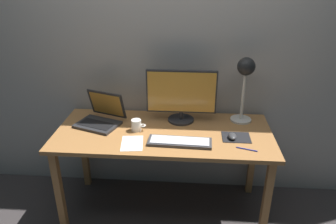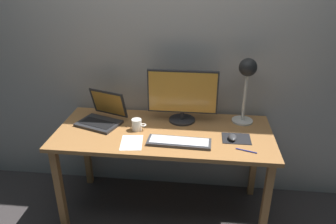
{
  "view_description": "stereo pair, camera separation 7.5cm",
  "coord_description": "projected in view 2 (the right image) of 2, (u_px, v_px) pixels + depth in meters",
  "views": [
    {
      "loc": [
        0.19,
        -2.09,
        1.86
      ],
      "look_at": [
        0.04,
        -0.05,
        0.92
      ],
      "focal_mm": 34.1,
      "sensor_mm": 36.0,
      "label": 1
    },
    {
      "loc": [
        0.26,
        -2.08,
        1.86
      ],
      "look_at": [
        0.04,
        -0.05,
        0.92
      ],
      "focal_mm": 34.1,
      "sensor_mm": 36.0,
      "label": 2
    }
  ],
  "objects": [
    {
      "name": "ground_plane",
      "position": [
        164.0,
        209.0,
        2.68
      ],
      "size": [
        4.8,
        4.8,
        0.0
      ],
      "primitive_type": "plane",
      "color": "#383333",
      "rests_on": "ground"
    },
    {
      "name": "back_wall",
      "position": [
        170.0,
        44.0,
        2.5
      ],
      "size": [
        4.8,
        0.06,
        2.6
      ],
      "primitive_type": "cube",
      "color": "#A8A099",
      "rests_on": "ground"
    },
    {
      "name": "desk",
      "position": [
        164.0,
        140.0,
        2.4
      ],
      "size": [
        1.6,
        0.7,
        0.74
      ],
      "color": "#A8703D",
      "rests_on": "ground"
    },
    {
      "name": "monitor",
      "position": [
        182.0,
        95.0,
        2.44
      ],
      "size": [
        0.54,
        0.21,
        0.41
      ],
      "color": "#28282B",
      "rests_on": "desk"
    },
    {
      "name": "keyboard_main",
      "position": [
        179.0,
        142.0,
        2.2
      ],
      "size": [
        0.45,
        0.16,
        0.03
      ],
      "color": "#38383A",
      "rests_on": "desk"
    },
    {
      "name": "laptop",
      "position": [
        103.0,
        114.0,
        2.49
      ],
      "size": [
        0.39,
        0.38,
        0.24
      ],
      "color": "#28282B",
      "rests_on": "desk"
    },
    {
      "name": "desk_lamp",
      "position": [
        247.0,
        77.0,
        2.36
      ],
      "size": [
        0.16,
        0.16,
        0.51
      ],
      "color": "beige",
      "rests_on": "desk"
    },
    {
      "name": "mousepad",
      "position": [
        236.0,
        139.0,
        2.26
      ],
      "size": [
        0.2,
        0.16,
        0.0
      ],
      "primitive_type": "cube",
      "color": "black",
      "rests_on": "desk"
    },
    {
      "name": "mouse",
      "position": [
        232.0,
        137.0,
        2.24
      ],
      "size": [
        0.06,
        0.1,
        0.03
      ],
      "primitive_type": "ellipsoid",
      "color": "#38383A",
      "rests_on": "mousepad"
    },
    {
      "name": "coffee_mug",
      "position": [
        137.0,
        125.0,
        2.37
      ],
      "size": [
        0.11,
        0.07,
        0.09
      ],
      "color": "white",
      "rests_on": "desk"
    },
    {
      "name": "paper_sheet_near_mouse",
      "position": [
        132.0,
        143.0,
        2.21
      ],
      "size": [
        0.17,
        0.23,
        0.0
      ],
      "primitive_type": "cube",
      "rotation": [
        0.0,
        0.0,
        0.12
      ],
      "color": "white",
      "rests_on": "desk"
    },
    {
      "name": "pen",
      "position": [
        246.0,
        151.0,
        2.11
      ],
      "size": [
        0.14,
        0.05,
        0.01
      ],
      "primitive_type": "cylinder",
      "rotation": [
        0.0,
        1.57,
        -0.31
      ],
      "color": "#2633A5",
      "rests_on": "desk"
    }
  ]
}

